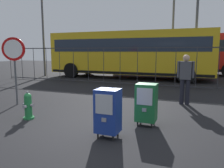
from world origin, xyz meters
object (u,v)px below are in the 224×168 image
(bus_near, at_px, (129,52))
(street_light_far_left, at_px, (42,11))
(newspaper_box_primary, at_px, (146,102))
(stop_sign, at_px, (14,57))
(fire_hydrant, at_px, (28,106))
(street_light_near_left, at_px, (173,21))
(newspaper_box_secondary, at_px, (108,111))
(pedestrian, at_px, (185,76))
(bus_far, at_px, (179,52))
(street_light_near_right, at_px, (198,4))

(bus_near, relative_size, street_light_far_left, 1.32)
(newspaper_box_primary, bearing_deg, stop_sign, 173.41)
(fire_hydrant, xyz_separation_m, street_light_near_left, (2.39, 11.31, 3.45))
(newspaper_box_secondary, relative_size, street_light_far_left, 0.13)
(pedestrian, xyz_separation_m, street_light_near_left, (-1.36, 8.10, 2.86))
(street_light_near_left, bearing_deg, pedestrian, -80.48)
(fire_hydrant, relative_size, street_light_near_left, 0.11)
(stop_sign, relative_size, street_light_near_left, 0.34)
(newspaper_box_secondary, distance_m, bus_near, 10.43)
(street_light_near_left, relative_size, street_light_far_left, 0.82)
(newspaper_box_secondary, height_order, street_light_far_left, street_light_far_left)
(pedestrian, bearing_deg, stop_sign, -158.37)
(bus_near, relative_size, bus_far, 0.98)
(street_light_near_left, distance_m, street_light_near_right, 2.87)
(newspaper_box_secondary, height_order, street_light_near_left, street_light_near_left)
(newspaper_box_secondary, height_order, stop_sign, stop_sign)
(stop_sign, bearing_deg, street_light_near_right, 55.25)
(pedestrian, bearing_deg, fire_hydrant, -139.46)
(fire_hydrant, xyz_separation_m, street_light_far_left, (-6.27, 8.72, 4.19))
(fire_hydrant, bearing_deg, stop_sign, 143.10)
(newspaper_box_primary, height_order, street_light_near_right, street_light_near_right)
(fire_hydrant, xyz_separation_m, bus_near, (-0.16, 9.61, 1.36))
(newspaper_box_primary, xyz_separation_m, street_light_far_left, (-9.30, 8.12, 3.98))
(street_light_far_left, bearing_deg, street_light_near_left, 16.64)
(street_light_near_left, xyz_separation_m, street_light_far_left, (-8.67, -2.59, 0.74))
(street_light_near_right, bearing_deg, fire_hydrant, -113.68)
(stop_sign, bearing_deg, fire_hydrant, -36.90)
(street_light_near_right, bearing_deg, street_light_far_left, -178.75)
(newspaper_box_primary, height_order, newspaper_box_secondary, same)
(street_light_near_left, bearing_deg, bus_far, 85.19)
(stop_sign, height_order, pedestrian, stop_sign)
(fire_hydrant, xyz_separation_m, bus_far, (2.63, 14.07, 1.36))
(pedestrian, xyz_separation_m, bus_far, (-1.13, 10.86, 0.76))
(newspaper_box_secondary, bearing_deg, bus_near, 104.59)
(fire_hydrant, xyz_separation_m, stop_sign, (-1.50, 1.13, 1.25))
(newspaper_box_primary, bearing_deg, street_light_near_right, 83.87)
(newspaper_box_secondary, distance_m, pedestrian, 3.88)
(newspaper_box_primary, xyz_separation_m, street_light_near_right, (0.89, 8.34, 3.78))
(newspaper_box_secondary, height_order, bus_near, bus_near)
(newspaper_box_secondary, distance_m, street_light_near_right, 10.20)
(fire_hydrant, bearing_deg, newspaper_box_secondary, -9.76)
(pedestrian, height_order, bus_near, bus_near)
(pedestrian, relative_size, bus_near, 0.16)
(bus_far, height_order, street_light_near_right, street_light_near_right)
(newspaper_box_primary, relative_size, newspaper_box_secondary, 1.00)
(pedestrian, distance_m, street_light_far_left, 11.99)
(fire_hydrant, distance_m, street_light_near_right, 10.55)
(street_light_near_left, height_order, street_light_far_left, street_light_far_left)
(pedestrian, bearing_deg, street_light_near_right, 88.32)
(newspaper_box_secondary, xyz_separation_m, bus_near, (-2.61, 10.04, 1.14))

